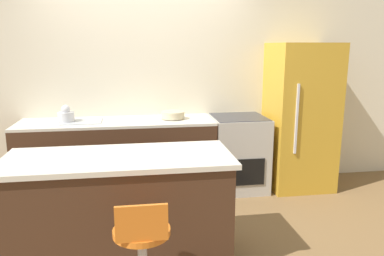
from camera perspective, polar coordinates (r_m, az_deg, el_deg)
ground_plane at (r=4.28m, az=-6.52°, el=-11.50°), size 14.00×14.00×0.00m
wall_back at (r=4.62m, az=-7.28°, el=6.97°), size 8.00×0.06×2.60m
back_counter at (r=4.45m, az=-11.13°, el=-4.58°), size 2.21×0.64×0.90m
kitchen_island at (r=3.11m, az=-10.80°, el=-12.10°), size 1.77×0.73×0.90m
oven_range at (r=4.61m, az=7.04°, el=-3.81°), size 0.65×0.65×0.90m
refrigerator at (r=4.75m, az=16.13°, el=1.65°), size 0.74×0.71×1.77m
stool_chair at (r=2.53m, az=-7.55°, el=-18.79°), size 0.37×0.37×0.83m
kettle at (r=4.40m, az=-18.64°, el=1.88°), size 0.18×0.18×0.19m
mixing_bowl at (r=4.36m, az=-2.94°, el=2.02°), size 0.27×0.27×0.08m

